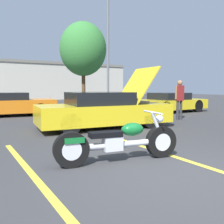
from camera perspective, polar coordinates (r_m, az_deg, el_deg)
ground_plane at (r=4.33m, az=15.13°, el=-14.04°), size 80.00×80.00×0.00m
parking_stripe_foreground at (r=4.04m, az=-16.13°, el=-15.48°), size 0.12×5.82×0.01m
parking_stripe_middle at (r=5.44m, az=14.17°, el=-9.87°), size 0.12×5.82×0.01m
light_pole at (r=19.76m, az=-0.74°, el=15.00°), size 1.21×0.28×8.52m
tree_background at (r=22.33m, az=-6.61°, el=14.07°), size 4.01×4.01×7.04m
motorcycle at (r=4.86m, az=1.53°, el=-6.86°), size 2.52×0.82×0.96m
show_car_hood_open at (r=8.95m, az=-1.77°, el=0.43°), size 4.88×2.43×2.20m
parked_car_right_row at (r=14.99m, az=13.25°, el=2.13°), size 4.27×2.00×1.13m
parked_car_mid_row at (r=13.70m, az=-22.12°, el=1.63°), size 4.46×2.46×1.18m
spectator_near_motorcycle at (r=11.48m, az=15.18°, el=3.50°), size 0.52×0.23×1.76m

